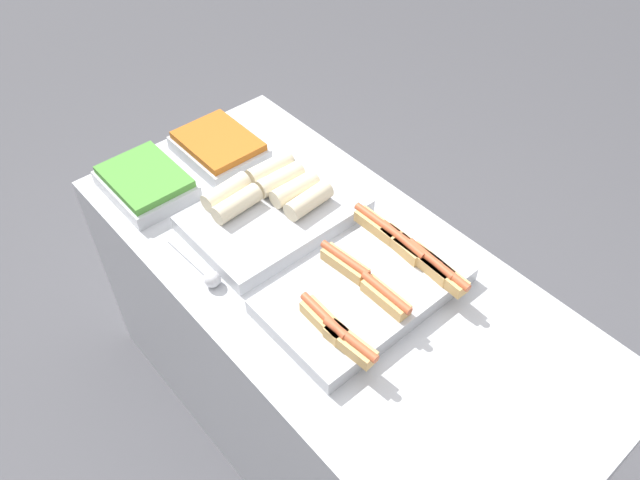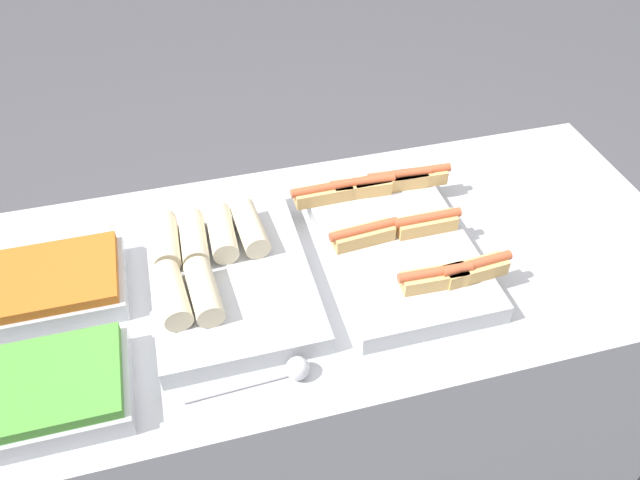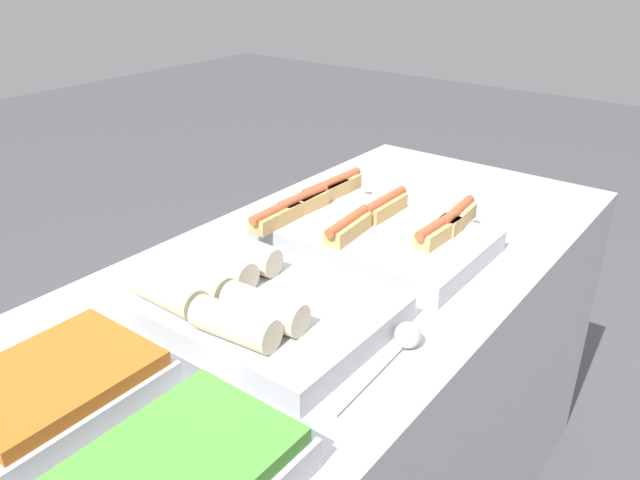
{
  "view_description": "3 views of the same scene",
  "coord_description": "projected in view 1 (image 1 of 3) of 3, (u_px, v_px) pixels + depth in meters",
  "views": [
    {
      "loc": [
        0.86,
        -0.8,
        2.21
      ],
      "look_at": [
        -0.05,
        0.0,
        0.95
      ],
      "focal_mm": 35.0,
      "sensor_mm": 36.0,
      "label": 1
    },
    {
      "loc": [
        -0.32,
        -1.0,
        1.92
      ],
      "look_at": [
        -0.05,
        0.0,
        0.95
      ],
      "focal_mm": 35.0,
      "sensor_mm": 36.0,
      "label": 2
    },
    {
      "loc": [
        -1.0,
        -0.72,
        1.53
      ],
      "look_at": [
        -0.05,
        0.0,
        0.95
      ],
      "focal_mm": 35.0,
      "sensor_mm": 36.0,
      "label": 3
    }
  ],
  "objects": [
    {
      "name": "tray_wraps",
      "position": [
        273.0,
        208.0,
        1.9
      ],
      "size": [
        0.35,
        0.51,
        0.11
      ],
      "color": "#B7BABF",
      "rests_on": "counter"
    },
    {
      "name": "serving_spoon_near",
      "position": [
        208.0,
        276.0,
        1.73
      ],
      "size": [
        0.25,
        0.05,
        0.05
      ],
      "color": "silver",
      "rests_on": "counter"
    },
    {
      "name": "tray_side_front",
      "position": [
        146.0,
        183.0,
        1.99
      ],
      "size": [
        0.3,
        0.23,
        0.07
      ],
      "color": "#B7BABF",
      "rests_on": "counter"
    },
    {
      "name": "counter",
      "position": [
        331.0,
        355.0,
        2.09
      ],
      "size": [
        1.69,
        0.79,
        0.87
      ],
      "color": "#B7BABF",
      "rests_on": "ground_plane"
    },
    {
      "name": "ground_plane",
      "position": [
        329.0,
        419.0,
        2.41
      ],
      "size": [
        12.0,
        12.0,
        0.0
      ],
      "primitive_type": "plane",
      "color": "#4C4C51"
    },
    {
      "name": "tray_side_back",
      "position": [
        219.0,
        147.0,
        2.12
      ],
      "size": [
        0.3,
        0.23,
        0.07
      ],
      "color": "#B7BABF",
      "rests_on": "counter"
    },
    {
      "name": "tray_hotdogs",
      "position": [
        369.0,
        287.0,
        1.69
      ],
      "size": [
        0.42,
        0.55,
        0.1
      ],
      "color": "#B7BABF",
      "rests_on": "counter"
    }
  ]
}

